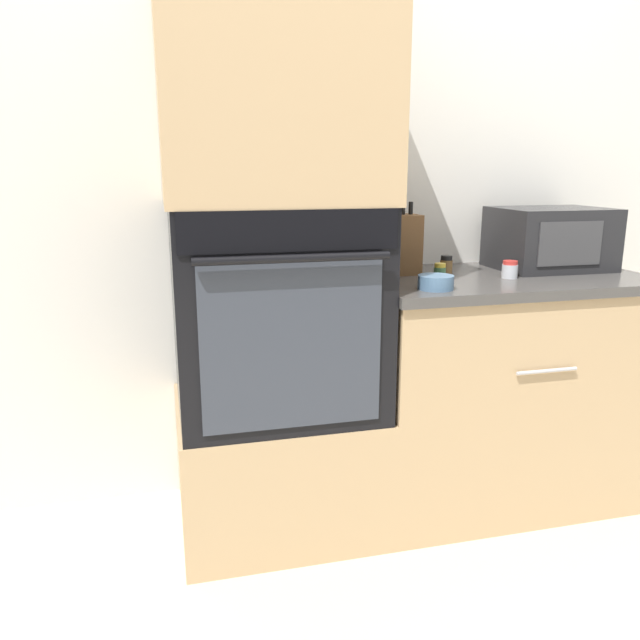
# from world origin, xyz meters

# --- Properties ---
(ground_plane) EXTENTS (12.00, 12.00, 0.00)m
(ground_plane) POSITION_xyz_m (0.00, 0.00, 0.00)
(ground_plane) COLOR beige
(wall_back) EXTENTS (8.00, 0.05, 2.50)m
(wall_back) POSITION_xyz_m (0.00, 0.63, 1.25)
(wall_back) COLOR silver
(wall_back) RESTS_ON ground_plane
(oven_cabinet_base) EXTENTS (0.68, 0.60, 0.45)m
(oven_cabinet_base) POSITION_xyz_m (-0.34, 0.30, 0.22)
(oven_cabinet_base) COLOR tan
(oven_cabinet_base) RESTS_ON ground_plane
(wall_oven) EXTENTS (0.66, 0.64, 0.69)m
(wall_oven) POSITION_xyz_m (-0.34, 0.30, 0.79)
(wall_oven) COLOR black
(wall_oven) RESTS_ON oven_cabinet_base
(oven_cabinet_upper) EXTENTS (0.68, 0.60, 0.76)m
(oven_cabinet_upper) POSITION_xyz_m (-0.34, 0.30, 1.52)
(oven_cabinet_upper) COLOR tan
(oven_cabinet_upper) RESTS_ON wall_oven
(counter_unit) EXTENTS (1.03, 0.63, 0.87)m
(counter_unit) POSITION_xyz_m (0.51, 0.30, 0.44)
(counter_unit) COLOR tan
(counter_unit) RESTS_ON ground_plane
(microwave) EXTENTS (0.41, 0.32, 0.23)m
(microwave) POSITION_xyz_m (0.75, 0.38, 0.99)
(microwave) COLOR #232326
(microwave) RESTS_ON counter_unit
(knife_block) EXTENTS (0.12, 0.12, 0.26)m
(knife_block) POSITION_xyz_m (0.15, 0.41, 0.98)
(knife_block) COLOR brown
(knife_block) RESTS_ON counter_unit
(bowl) EXTENTS (0.12, 0.12, 0.05)m
(bowl) POSITION_xyz_m (0.15, 0.10, 0.89)
(bowl) COLOR #517599
(bowl) RESTS_ON counter_unit
(condiment_jar_near) EXTENTS (0.06, 0.06, 0.06)m
(condiment_jar_near) POSITION_xyz_m (0.49, 0.23, 0.90)
(condiment_jar_near) COLOR silver
(condiment_jar_near) RESTS_ON counter_unit
(condiment_jar_mid) EXTENTS (0.04, 0.04, 0.07)m
(condiment_jar_mid) POSITION_xyz_m (0.29, 0.33, 0.91)
(condiment_jar_mid) COLOR brown
(condiment_jar_mid) RESTS_ON counter_unit
(condiment_jar_far) EXTENTS (0.04, 0.04, 0.06)m
(condiment_jar_far) POSITION_xyz_m (0.22, 0.23, 0.90)
(condiment_jar_far) COLOR #427047
(condiment_jar_far) RESTS_ON counter_unit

